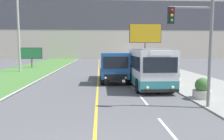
{
  "coord_description": "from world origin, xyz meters",
  "views": [
    {
      "loc": [
        0.2,
        -4.75,
        3.08
      ],
      "look_at": [
        1.1,
        11.63,
        1.4
      ],
      "focal_mm": 35.0,
      "sensor_mm": 36.0,
      "label": 1
    }
  ],
  "objects": [
    {
      "name": "apartment_block_background",
      "position": [
        0.0,
        58.37,
        11.15
      ],
      "size": [
        80.0,
        8.04,
        22.3
      ],
      "color": "beige",
      "rests_on": "ground_plane"
    },
    {
      "name": "billboard_small",
      "position": [
        -10.34,
        29.5,
        2.14
      ],
      "size": [
        3.26,
        0.24,
        3.09
      ],
      "color": "#59595B",
      "rests_on": "ground_plane"
    },
    {
      "name": "billboard_large",
      "position": [
        7.61,
        30.87,
        5.22
      ],
      "size": [
        5.26,
        0.24,
        6.98
      ],
      "color": "#59595B",
      "rests_on": "ground_plane"
    },
    {
      "name": "planter_round_far",
      "position": [
        6.37,
        22.56,
        0.59
      ],
      "size": [
        1.1,
        1.1,
        1.18
      ],
      "color": "#B7B2A8",
      "rests_on": "sidewalk_right"
    },
    {
      "name": "planter_round_third",
      "position": [
        6.43,
        17.6,
        0.58
      ],
      "size": [
        0.99,
        0.99,
        1.15
      ],
      "color": "#B7B2A8",
      "rests_on": "sidewalk_right"
    },
    {
      "name": "planter_round_second",
      "position": [
        6.31,
        12.64,
        0.61
      ],
      "size": [
        1.07,
        1.07,
        1.22
      ],
      "color": "#B7B2A8",
      "rests_on": "sidewalk_right"
    },
    {
      "name": "traffic_light_mast",
      "position": [
        5.04,
        5.92,
        3.48
      ],
      "size": [
        2.28,
        0.32,
        5.44
      ],
      "color": "slate",
      "rests_on": "ground_plane"
    },
    {
      "name": "planter_round_near",
      "position": [
        6.26,
        7.69,
        0.61
      ],
      "size": [
        1.11,
        1.11,
        1.23
      ],
      "color": "#B7B2A8",
      "rests_on": "sidewalk_right"
    },
    {
      "name": "car_distant",
      "position": [
        4.03,
        30.14,
        0.69
      ],
      "size": [
        1.8,
        4.3,
        1.45
      ],
      "color": "#2D4784",
      "rests_on": "ground_plane"
    },
    {
      "name": "dump_truck",
      "position": [
        1.43,
        14.35,
        1.32
      ],
      "size": [
        2.42,
        6.46,
        2.64
      ],
      "color": "black",
      "rests_on": "ground_plane"
    },
    {
      "name": "utility_pole_far",
      "position": [
        -10.09,
        23.82,
        4.71
      ],
      "size": [
        1.8,
        0.28,
        9.3
      ],
      "color": "#9E9E99",
      "rests_on": "ground_plane"
    },
    {
      "name": "city_bus",
      "position": [
        3.96,
        11.34,
        1.52
      ],
      "size": [
        2.64,
        5.57,
        3.01
      ],
      "color": "silver",
      "rests_on": "ground_plane"
    }
  ]
}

